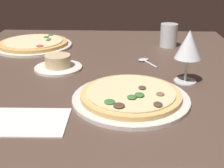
% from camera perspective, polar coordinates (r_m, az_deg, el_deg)
% --- Properties ---
extents(dining_table, '(1.50, 1.10, 0.04)m').
position_cam_1_polar(dining_table, '(0.84, -3.33, -2.14)').
color(dining_table, brown).
rests_on(dining_table, ground).
extents(pizza_main, '(0.30, 0.30, 0.03)m').
position_cam_1_polar(pizza_main, '(0.76, 3.70, -2.41)').
color(pizza_main, silver).
rests_on(pizza_main, dining_table).
extents(pizza_side, '(0.32, 0.32, 0.03)m').
position_cam_1_polar(pizza_side, '(1.28, -15.09, 7.57)').
color(pizza_side, silver).
rests_on(pizza_side, dining_table).
extents(ramekin_on_saucer, '(0.16, 0.16, 0.05)m').
position_cam_1_polar(ramekin_on_saucer, '(0.99, -10.50, 3.92)').
color(ramekin_on_saucer, silver).
rests_on(ramekin_on_saucer, dining_table).
extents(wine_glass_far, '(0.08, 0.08, 0.16)m').
position_cam_1_polar(wine_glass_far, '(0.87, 14.75, 7.12)').
color(wine_glass_far, silver).
rests_on(wine_glass_far, dining_table).
extents(water_glass, '(0.07, 0.07, 0.10)m').
position_cam_1_polar(water_glass, '(1.26, 11.01, 9.14)').
color(water_glass, silver).
rests_on(water_glass, dining_table).
extents(paper_menu, '(0.13, 0.18, 0.00)m').
position_cam_1_polar(paper_menu, '(0.69, -16.17, -7.09)').
color(paper_menu, white).
rests_on(paper_menu, dining_table).
extents(spoon, '(0.10, 0.07, 0.01)m').
position_cam_1_polar(spoon, '(1.06, 6.51, 4.55)').
color(spoon, silver).
rests_on(spoon, dining_table).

